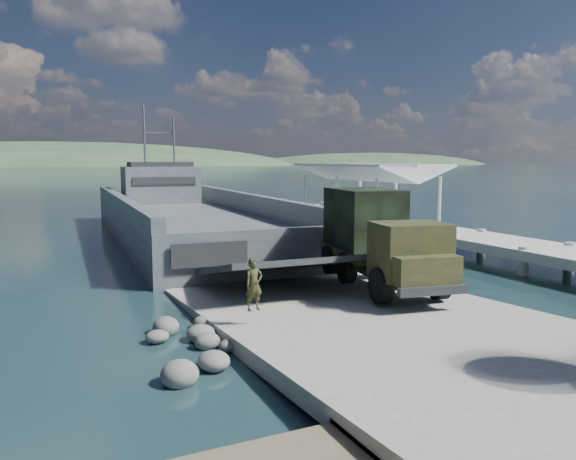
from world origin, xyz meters
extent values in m
plane|color=#18363B|center=(0.00, 0.00, 0.00)|extent=(1400.00, 1400.00, 0.00)
cube|color=gray|center=(0.00, -1.00, 0.25)|extent=(10.00, 18.00, 0.50)
cube|color=#A7A59D|center=(13.00, 18.00, 1.00)|extent=(4.00, 44.00, 0.50)
cube|color=#444950|center=(0.24, 23.75, 0.47)|extent=(11.33, 32.05, 2.63)
cube|color=#444950|center=(-4.16, 24.02, 2.42)|extent=(2.52, 31.52, 1.37)
cube|color=#444950|center=(4.65, 23.49, 2.42)|extent=(2.52, 31.52, 1.37)
cube|color=#444950|center=(-0.69, 8.11, 1.05)|extent=(9.47, 0.99, 2.73)
cube|color=#444950|center=(0.87, 34.25, 3.36)|extent=(6.55, 4.58, 3.15)
cube|color=#26292B|center=(0.87, 34.25, 5.15)|extent=(5.45, 3.67, 0.42)
cylinder|color=gray|center=(-0.39, 34.32, 7.57)|extent=(0.17, 0.17, 5.26)
cylinder|color=gray|center=(2.13, 34.17, 7.04)|extent=(0.17, 0.17, 4.21)
cylinder|color=black|center=(1.01, 0.93, 1.14)|extent=(0.67, 1.34, 1.28)
cylinder|color=black|center=(3.24, 0.52, 1.14)|extent=(0.67, 1.34, 1.28)
cylinder|color=black|center=(1.62, 4.22, 1.14)|extent=(0.67, 1.34, 1.28)
cylinder|color=black|center=(3.85, 3.81, 1.14)|extent=(0.67, 1.34, 1.28)
cylinder|color=black|center=(1.98, 6.16, 1.14)|extent=(0.67, 1.34, 1.28)
cylinder|color=black|center=(4.21, 5.75, 1.14)|extent=(0.67, 1.34, 1.28)
cube|color=black|center=(2.63, 3.44, 1.29)|extent=(3.49, 7.76, 0.25)
cube|color=black|center=(2.15, 0.82, 2.32)|extent=(2.78, 2.39, 1.97)
cube|color=black|center=(1.93, -0.35, 1.83)|extent=(2.39, 1.28, 0.99)
cube|color=black|center=(2.88, 4.79, 1.63)|extent=(3.24, 4.91, 0.35)
cube|color=black|center=(2.91, 4.99, 3.06)|extent=(3.00, 4.11, 2.46)
cube|color=#26292B|center=(1.84, -0.83, 1.24)|extent=(2.47, 0.69, 0.30)
imported|color=black|center=(-3.91, 0.65, 1.32)|extent=(0.64, 0.46, 1.63)
cube|color=white|center=(16.06, 27.41, 0.22)|extent=(2.87, 5.09, 0.80)
cube|color=white|center=(16.34, 26.56, 0.76)|extent=(1.63, 1.74, 0.53)
cylinder|color=gray|center=(16.06, 27.41, 3.11)|extent=(0.09, 0.09, 5.34)
cube|color=white|center=(19.49, 38.68, 0.21)|extent=(3.00, 4.88, 0.77)
cube|color=white|center=(19.80, 37.88, 0.73)|extent=(1.62, 1.71, 0.51)
cylinder|color=gray|center=(19.49, 38.68, 3.00)|extent=(0.09, 0.09, 5.14)
camera|label=1|loc=(-10.24, -15.08, 5.51)|focal=35.00mm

